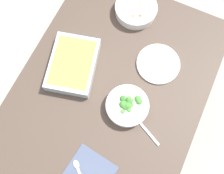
{
  "coord_description": "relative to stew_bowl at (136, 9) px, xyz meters",
  "views": [
    {
      "loc": [
        0.37,
        0.17,
        2.01
      ],
      "look_at": [
        0.0,
        0.0,
        0.74
      ],
      "focal_mm": 43.43,
      "sensor_mm": 36.0,
      "label": 1
    }
  ],
  "objects": [
    {
      "name": "ground_plane",
      "position": [
        0.44,
        0.06,
        -0.77
      ],
      "size": [
        6.0,
        6.0,
        0.0
      ],
      "primitive_type": "plane",
      "color": "#B2A899"
    },
    {
      "name": "dining_table",
      "position": [
        0.44,
        0.06,
        -0.12
      ],
      "size": [
        1.2,
        0.9,
        0.74
      ],
      "color": "#4C3D33",
      "rests_on": "ground_plane"
    },
    {
      "name": "stew_bowl",
      "position": [
        0.0,
        0.0,
        0.0
      ],
      "size": [
        0.23,
        0.23,
        0.06
      ],
      "color": "white",
      "rests_on": "dining_table"
    },
    {
      "name": "broccoli_bowl",
      "position": [
        0.5,
        0.17,
        -0.0
      ],
      "size": [
        0.21,
        0.21,
        0.07
      ],
      "color": "white",
      "rests_on": "dining_table"
    },
    {
      "name": "baking_dish",
      "position": [
        0.42,
        -0.16,
        0.0
      ],
      "size": [
        0.34,
        0.29,
        0.06
      ],
      "color": "silver",
      "rests_on": "dining_table"
    },
    {
      "name": "side_plate",
      "position": [
        0.23,
        0.22,
        -0.03
      ],
      "size": [
        0.22,
        0.22,
        0.01
      ],
      "primitive_type": "cylinder",
      "color": "silver",
      "rests_on": "dining_table"
    },
    {
      "name": "spoon_by_stew",
      "position": [
        0.04,
        -0.0,
        -0.03
      ],
      "size": [
        0.18,
        0.03,
        0.01
      ],
      "color": "silver",
      "rests_on": "dining_table"
    },
    {
      "name": "spoon_by_broccoli",
      "position": [
        0.55,
        0.28,
        -0.03
      ],
      "size": [
        0.09,
        0.17,
        0.01
      ],
      "color": "silver",
      "rests_on": "dining_table"
    },
    {
      "name": "spoon_spare",
      "position": [
        0.87,
        0.1,
        -0.03
      ],
      "size": [
        0.13,
        0.14,
        0.01
      ],
      "color": "silver",
      "rests_on": "dining_table"
    }
  ]
}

